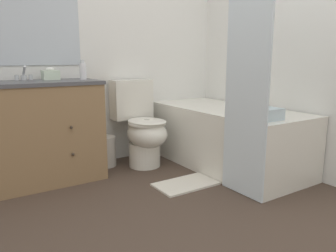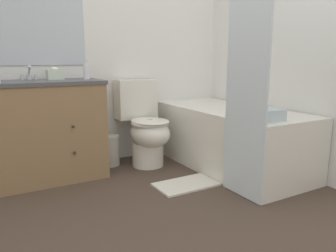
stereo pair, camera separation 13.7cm
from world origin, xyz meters
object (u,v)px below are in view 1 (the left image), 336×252
(bathtub, at_px, (226,137))
(bath_mat, at_px, (186,184))
(bath_towel_folded, at_px, (263,114))
(tissue_box, at_px, (51,75))
(soap_dispenser, at_px, (83,71))
(vanity_cabinet, at_px, (33,132))
(sink_faucet, at_px, (24,76))
(toilet, at_px, (142,127))
(wastebasket, at_px, (105,151))

(bathtub, bearing_deg, bath_mat, -162.12)
(bath_mat, bearing_deg, bath_towel_folded, -43.02)
(tissue_box, distance_m, bath_mat, 1.47)
(soap_dispenser, height_order, bath_mat, soap_dispenser)
(vanity_cabinet, relative_size, bath_mat, 2.15)
(sink_faucet, relative_size, bath_mat, 0.28)
(bath_towel_folded, bearing_deg, sink_faucet, 137.80)
(sink_faucet, height_order, soap_dispenser, soap_dispenser)
(bathtub, height_order, tissue_box, tissue_box)
(soap_dispenser, bearing_deg, sink_faucet, 159.43)
(toilet, distance_m, tissue_box, 0.95)
(vanity_cabinet, xyz_separation_m, toilet, (0.98, -0.07, -0.05))
(tissue_box, xyz_separation_m, soap_dispenser, (0.25, -0.11, 0.03))
(tissue_box, height_order, soap_dispenser, soap_dispenser)
(sink_faucet, relative_size, soap_dispenser, 0.84)
(bathtub, xyz_separation_m, wastebasket, (-0.99, 0.63, -0.14))
(toilet, height_order, bathtub, toilet)
(toilet, bearing_deg, bath_towel_folded, -66.20)
(tissue_box, relative_size, soap_dispenser, 0.79)
(tissue_box, bearing_deg, wastebasket, -3.63)
(wastebasket, bearing_deg, bath_towel_folded, -57.20)
(vanity_cabinet, bearing_deg, soap_dispenser, 0.95)
(bath_towel_folded, height_order, bath_mat, bath_towel_folded)
(sink_faucet, height_order, bath_mat, sink_faucet)
(tissue_box, height_order, bath_mat, tissue_box)
(vanity_cabinet, bearing_deg, bath_mat, -35.85)
(wastebasket, xyz_separation_m, bath_mat, (0.36, -0.83, -0.14))
(wastebasket, xyz_separation_m, tissue_box, (-0.45, 0.03, 0.74))
(wastebasket, bearing_deg, soap_dispenser, -158.04)
(vanity_cabinet, height_order, bath_mat, vanity_cabinet)
(sink_faucet, distance_m, soap_dispenser, 0.48)
(vanity_cabinet, relative_size, tissue_box, 8.23)
(vanity_cabinet, distance_m, tissue_box, 0.51)
(wastebasket, height_order, tissue_box, tissue_box)
(soap_dispenser, bearing_deg, tissue_box, 155.58)
(bathtub, relative_size, tissue_box, 11.81)
(wastebasket, distance_m, bath_mat, 0.91)
(vanity_cabinet, xyz_separation_m, bathtub, (1.64, -0.54, -0.14))
(bath_towel_folded, bearing_deg, vanity_cabinet, 141.88)
(soap_dispenser, relative_size, bath_towel_folded, 0.64)
(bath_towel_folded, bearing_deg, bath_mat, 136.98)
(toilet, distance_m, bathtub, 0.82)
(sink_faucet, xyz_separation_m, bathtub, (1.64, -0.71, -0.59))
(soap_dispenser, distance_m, bath_mat, 1.31)
(bath_mat, bearing_deg, soap_dispenser, 127.44)
(wastebasket, relative_size, soap_dispenser, 1.73)
(sink_faucet, bearing_deg, tissue_box, -15.63)
(bath_towel_folded, bearing_deg, wastebasket, 122.80)
(bathtub, bearing_deg, vanity_cabinet, 161.95)
(wastebasket, relative_size, tissue_box, 2.18)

